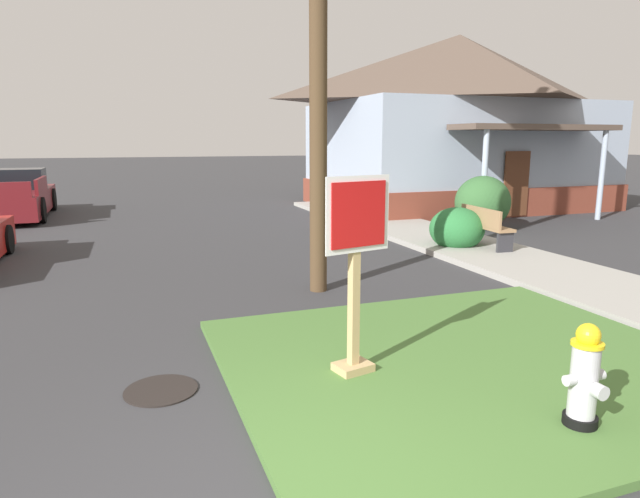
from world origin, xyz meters
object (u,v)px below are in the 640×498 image
(fire_hydrant, at_px, (585,378))
(pickup_truck_maroon, at_px, (12,198))
(stop_sign, at_px, (355,280))
(manhole_cover, at_px, (161,390))
(street_bench, at_px, (485,225))

(fire_hydrant, distance_m, pickup_truck_maroon, 17.43)
(stop_sign, relative_size, pickup_truck_maroon, 0.38)
(stop_sign, height_order, manhole_cover, stop_sign)
(manhole_cover, bearing_deg, stop_sign, -11.66)
(pickup_truck_maroon, bearing_deg, manhole_cover, -76.29)
(manhole_cover, height_order, pickup_truck_maroon, pickup_truck_maroon)
(fire_hydrant, relative_size, manhole_cover, 1.24)
(manhole_cover, distance_m, street_bench, 8.45)
(fire_hydrant, xyz_separation_m, street_bench, (3.89, 6.57, 0.10))
(stop_sign, relative_size, street_bench, 1.29)
(pickup_truck_maroon, xyz_separation_m, street_bench, (10.52, -9.55, -0.03))
(manhole_cover, distance_m, pickup_truck_maroon, 14.55)
(stop_sign, distance_m, pickup_truck_maroon, 15.45)
(fire_hydrant, distance_m, street_bench, 7.63)
(fire_hydrant, bearing_deg, manhole_cover, 148.00)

